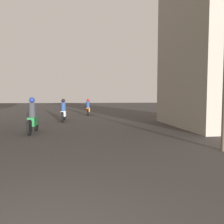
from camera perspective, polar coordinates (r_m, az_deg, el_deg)
name	(u,v)px	position (r m, az deg, el deg)	size (l,w,h in m)	color
motorcycle_green	(33,119)	(10.34, -20.01, -1.67)	(0.60, 1.96, 1.59)	black
motorcycle_white	(63,112)	(14.84, -12.56, -0.04)	(0.60, 2.08, 1.49)	black
motorcycle_orange	(88,108)	(19.68, -6.28, 0.93)	(0.60, 2.10, 1.46)	black
building_right_near	(216,52)	(13.47, 25.50, 13.96)	(4.47, 6.01, 8.07)	gray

